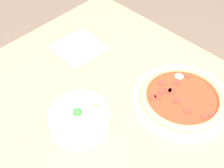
{
  "coord_description": "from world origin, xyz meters",
  "views": [
    {
      "loc": [
        -0.37,
        0.49,
        1.59
      ],
      "look_at": [
        0.16,
        -0.06,
        0.76
      ],
      "focal_mm": 50.0,
      "sensor_mm": 36.0,
      "label": 1
    }
  ],
  "objects_px": {
    "knife": "(77,43)",
    "pizza": "(182,98)",
    "fork": "(83,49)",
    "bowl": "(80,118)"
  },
  "relations": [
    {
      "from": "pizza",
      "to": "knife",
      "type": "xyz_separation_m",
      "value": [
        0.5,
        0.05,
        -0.01
      ]
    },
    {
      "from": "pizza",
      "to": "fork",
      "type": "distance_m",
      "value": 0.45
    },
    {
      "from": "fork",
      "to": "knife",
      "type": "bearing_deg",
      "value": -96.58
    },
    {
      "from": "knife",
      "to": "pizza",
      "type": "bearing_deg",
      "value": 96.84
    },
    {
      "from": "bowl",
      "to": "knife",
      "type": "xyz_separation_m",
      "value": [
        0.32,
        -0.26,
        -0.03
      ]
    },
    {
      "from": "pizza",
      "to": "bowl",
      "type": "height_order",
      "value": "bowl"
    },
    {
      "from": "fork",
      "to": "knife",
      "type": "relative_size",
      "value": 0.91
    },
    {
      "from": "pizza",
      "to": "fork",
      "type": "bearing_deg",
      "value": 7.53
    },
    {
      "from": "bowl",
      "to": "knife",
      "type": "bearing_deg",
      "value": -39.61
    },
    {
      "from": "bowl",
      "to": "pizza",
      "type": "bearing_deg",
      "value": -119.64
    }
  ]
}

